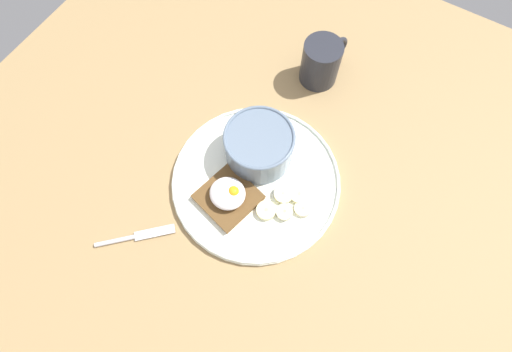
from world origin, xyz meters
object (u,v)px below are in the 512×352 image
object	(u,v)px
toast_slice	(228,197)
coffee_mug	(321,62)
banana_slice_right	(285,212)
oatmeal_bowl	(259,146)
banana_slice_left	(299,194)
poached_egg	(228,193)
banana_slice_back	(266,211)
knife	(135,237)
banana_slice_front	(283,195)
banana_slice_inner	(303,209)

from	to	relation	value
toast_slice	coffee_mug	distance (cm)	32.49
banana_slice_right	oatmeal_bowl	bearing A→B (deg)	142.19
banana_slice_left	banana_slice_right	xyz separation A→B (cm)	(-0.57, -4.24, 0.18)
banana_slice_left	coffee_mug	xyz separation A→B (cm)	(-9.29, 25.36, 3.14)
poached_egg	coffee_mug	bearing A→B (deg)	88.09
oatmeal_bowl	banana_slice_right	world-z (taller)	oatmeal_bowl
banana_slice_back	knife	bearing A→B (deg)	-138.04
toast_slice	poached_egg	xyz separation A→B (cm)	(0.07, 0.05, 1.95)
poached_egg	banana_slice_front	bearing A→B (deg)	33.44
banana_slice_inner	coffee_mug	distance (cm)	29.70
poached_egg	coffee_mug	size ratio (longest dim) A/B	0.58
banana_slice_left	coffee_mug	world-z (taller)	coffee_mug
poached_egg	banana_slice_right	world-z (taller)	poached_egg
banana_slice_back	banana_slice_right	bearing A→B (deg)	25.24
poached_egg	banana_slice_left	world-z (taller)	poached_egg
banana_slice_front	banana_slice_back	xyz separation A→B (cm)	(-1.10, -3.96, -0.06)
poached_egg	banana_slice_front	size ratio (longest dim) A/B	1.31
banana_slice_right	banana_slice_front	bearing A→B (deg)	125.01
banana_slice_front	knife	distance (cm)	26.66
banana_slice_right	coffee_mug	world-z (taller)	coffee_mug
poached_egg	banana_slice_left	bearing A→B (deg)	33.73
banana_slice_back	banana_slice_right	size ratio (longest dim) A/B	1.20
banana_slice_inner	banana_slice_left	bearing A→B (deg)	132.84
banana_slice_back	banana_slice_front	bearing A→B (deg)	74.52
banana_slice_back	oatmeal_bowl	bearing A→B (deg)	127.37
oatmeal_bowl	knife	bearing A→B (deg)	-113.06
knife	coffee_mug	bearing A→B (deg)	76.25
coffee_mug	knife	bearing A→B (deg)	-103.75
banana_slice_left	banana_slice_right	world-z (taller)	banana_slice_right
oatmeal_bowl	knife	world-z (taller)	oatmeal_bowl
oatmeal_bowl	banana_slice_left	xyz separation A→B (cm)	(10.28, -3.30, -3.07)
banana_slice_front	coffee_mug	xyz separation A→B (cm)	(-6.91, 27.01, 3.08)
oatmeal_bowl	banana_slice_back	bearing A→B (deg)	-52.63
coffee_mug	oatmeal_bowl	bearing A→B (deg)	-92.57
banana_slice_front	banana_slice_back	world-z (taller)	banana_slice_front
banana_slice_left	banana_slice_inner	world-z (taller)	same
oatmeal_bowl	toast_slice	distance (cm)	10.68
toast_slice	banana_slice_right	bearing A→B (deg)	15.46
banana_slice_front	banana_slice_right	size ratio (longest dim) A/B	1.28
banana_slice_left	banana_slice_right	size ratio (longest dim) A/B	1.29
oatmeal_bowl	toast_slice	bearing A→B (deg)	-90.91
poached_egg	banana_slice_right	size ratio (longest dim) A/B	1.68
poached_egg	banana_slice_front	distance (cm)	9.78
banana_slice_left	banana_slice_inner	distance (cm)	2.71
banana_slice_back	banana_slice_inner	distance (cm)	6.43
banana_slice_right	coffee_mug	size ratio (longest dim) A/B	0.35
poached_egg	knife	xyz separation A→B (cm)	(-10.27, -14.12, -3.26)
banana_slice_left	banana_slice_right	bearing A→B (deg)	-97.60
banana_slice_inner	knife	distance (cm)	29.49
poached_egg	knife	world-z (taller)	poached_egg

